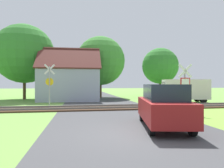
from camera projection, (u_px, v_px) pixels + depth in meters
The scene contains 11 objects.
ground_plane at pixel (137, 134), 7.21m from camera, with size 160.00×160.00×0.00m, color #6B9942.
road_asphalt at pixel (125, 123), 9.18m from camera, with size 6.86×80.00×0.01m, color #424244.
rail_track at pixel (108, 108), 14.59m from camera, with size 60.00×2.60×0.22m.
stop_sign_near at pixel (185, 85), 12.19m from camera, with size 0.88×0.16×3.04m.
crossing_sign_far at pixel (49, 82), 16.37m from camera, with size 0.88×0.16×3.45m.
house at pixel (70, 83), 22.24m from camera, with size 6.73×5.84×5.85m.
tree_far at pixel (160, 66), 30.09m from camera, with size 5.41×5.41×7.24m.
tree_center at pixel (101, 61), 26.50m from camera, with size 6.47×6.47×8.12m.
tree_left at pixel (24, 54), 23.56m from camera, with size 6.92×6.92×8.83m.
mail_truck at pixel (183, 90), 19.57m from camera, with size 5.19×2.89×2.24m.
parked_car at pixel (163, 106), 8.19m from camera, with size 2.39×4.24×1.78m.
Camera 1 is at (-2.10, -6.96, 1.79)m, focal length 32.00 mm.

